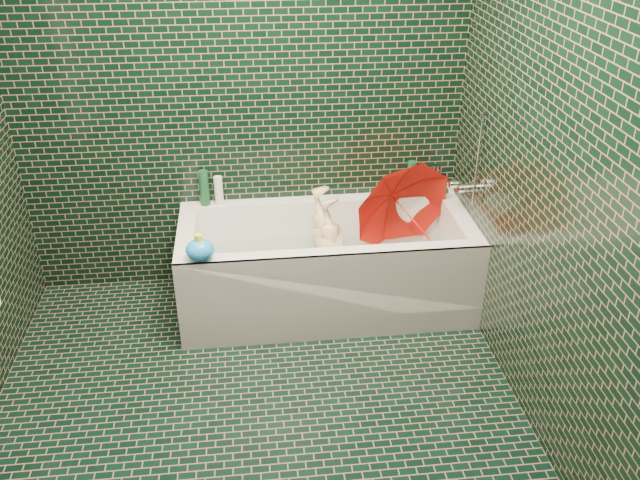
{
  "coord_description": "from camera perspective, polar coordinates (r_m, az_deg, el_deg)",
  "views": [
    {
      "loc": [
        0.02,
        -2.39,
        2.37
      ],
      "look_at": [
        0.39,
        0.82,
        0.55
      ],
      "focal_mm": 38.0,
      "sensor_mm": 36.0,
      "label": 1
    }
  ],
  "objects": [
    {
      "name": "soap_bottle_c",
      "position": [
        4.3,
        9.84,
        3.85
      ],
      "size": [
        0.18,
        0.18,
        0.18
      ],
      "primitive_type": "imported",
      "rotation": [
        0.0,
        0.0,
        -0.42
      ],
      "color": "#134424",
      "rests_on": "bathtub"
    },
    {
      "name": "soap_bottle_a",
      "position": [
        4.33,
        10.59,
        3.96
      ],
      "size": [
        0.11,
        0.11,
        0.25
      ],
      "primitive_type": "imported",
      "rotation": [
        0.0,
        0.0,
        -0.16
      ],
      "color": "white",
      "rests_on": "bathtub"
    },
    {
      "name": "water",
      "position": [
        4.01,
        0.53,
        -1.73
      ],
      "size": [
        1.48,
        0.53,
        0.0
      ],
      "primitive_type": "cube",
      "color": "silver",
      "rests_on": "bathtub"
    },
    {
      "name": "bath_mat",
      "position": [
        4.09,
        0.52,
        -3.45
      ],
      "size": [
        1.35,
        0.47,
        0.01
      ],
      "primitive_type": "cube",
      "color": "green",
      "rests_on": "bathtub"
    },
    {
      "name": "rubber_duck",
      "position": [
        4.26,
        8.2,
        4.32
      ],
      "size": [
        0.12,
        0.1,
        0.09
      ],
      "rotation": [
        0.0,
        0.0,
        -0.43
      ],
      "color": "#FFF51A",
      "rests_on": "bathtub"
    },
    {
      "name": "wall_front",
      "position": [
        1.49,
        -5.4,
        -19.5
      ],
      "size": [
        2.8,
        0.0,
        2.8
      ],
      "primitive_type": "plane",
      "rotation": [
        -1.57,
        0.0,
        0.0
      ],
      "color": "black",
      "rests_on": "floor"
    },
    {
      "name": "floor",
      "position": [
        3.36,
        -5.18,
        -15.63
      ],
      "size": [
        2.8,
        2.8,
        0.0
      ],
      "primitive_type": "plane",
      "color": "black",
      "rests_on": "ground"
    },
    {
      "name": "bottle_left_short",
      "position": [
        4.12,
        -8.53,
        4.14
      ],
      "size": [
        0.07,
        0.07,
        0.18
      ],
      "primitive_type": "cylinder",
      "rotation": [
        0.0,
        0.0,
        0.44
      ],
      "color": "white",
      "rests_on": "bathtub"
    },
    {
      "name": "faucet",
      "position": [
        3.96,
        12.39,
        4.82
      ],
      "size": [
        0.18,
        0.19,
        0.55
      ],
      "color": "silver",
      "rests_on": "wall_right"
    },
    {
      "name": "bathtub",
      "position": [
        4.05,
        0.55,
        -2.93
      ],
      "size": [
        1.7,
        0.75,
        0.55
      ],
      "color": "white",
      "rests_on": "floor"
    },
    {
      "name": "wall_back",
      "position": [
        3.95,
        -6.75,
        12.64
      ],
      "size": [
        2.8,
        0.0,
        2.8
      ],
      "primitive_type": "plane",
      "rotation": [
        1.57,
        0.0,
        0.0
      ],
      "color": "black",
      "rests_on": "floor"
    },
    {
      "name": "wall_right",
      "position": [
        2.93,
        20.0,
        5.01
      ],
      "size": [
        0.0,
        2.8,
        2.8
      ],
      "primitive_type": "plane",
      "rotation": [
        1.57,
        0.0,
        -1.57
      ],
      "color": "black",
      "rests_on": "floor"
    },
    {
      "name": "bath_toy",
      "position": [
        3.55,
        -10.08,
        -0.79
      ],
      "size": [
        0.18,
        0.16,
        0.15
      ],
      "rotation": [
        0.0,
        0.0,
        -0.26
      ],
      "color": "#1B8CF4",
      "rests_on": "bathtub"
    },
    {
      "name": "child",
      "position": [
        4.0,
        1.29,
        -1.73
      ],
      "size": [
        0.94,
        0.44,
        0.35
      ],
      "primitive_type": "imported",
      "rotation": [
        -1.41,
        0.0,
        -1.43
      ],
      "color": "#E1BB8C",
      "rests_on": "bathtub"
    },
    {
      "name": "bottle_left_tall",
      "position": [
        4.12,
        -9.73,
        4.34
      ],
      "size": [
        0.07,
        0.07,
        0.22
      ],
      "primitive_type": "cylinder",
      "rotation": [
        0.0,
        0.0,
        0.1
      ],
      "color": "#134424",
      "rests_on": "bathtub"
    },
    {
      "name": "soap_bottle_b",
      "position": [
        4.32,
        9.53,
        4.0
      ],
      "size": [
        0.09,
        0.09,
        0.17
      ],
      "primitive_type": "imported",
      "rotation": [
        0.0,
        0.0,
        0.18
      ],
      "color": "#431C69",
      "rests_on": "bathtub"
    },
    {
      "name": "bottle_right_pump",
      "position": [
        4.27,
        9.69,
        5.05
      ],
      "size": [
        0.06,
        0.06,
        0.19
      ],
      "primitive_type": "cylinder",
      "rotation": [
        0.0,
        0.0,
        -0.26
      ],
      "color": "silver",
      "rests_on": "bathtub"
    },
    {
      "name": "bottle_right_tall",
      "position": [
        4.24,
        7.69,
        5.21
      ],
      "size": [
        0.07,
        0.07,
        0.21
      ],
      "primitive_type": "cylinder",
      "rotation": [
        0.0,
        0.0,
        -0.43
      ],
      "color": "#134424",
      "rests_on": "bathtub"
    },
    {
      "name": "umbrella",
      "position": [
        4.02,
        7.69,
        1.87
      ],
      "size": [
        0.8,
        0.84,
        0.72
      ],
      "primitive_type": "imported",
      "rotation": [
        0.19,
        -0.16,
        0.28
      ],
      "color": "red",
      "rests_on": "bathtub"
    }
  ]
}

